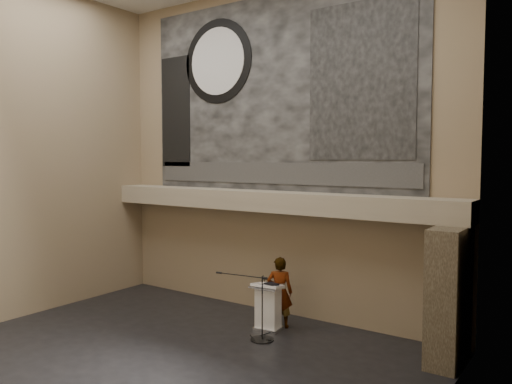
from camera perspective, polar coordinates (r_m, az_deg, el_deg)
The scene contains 19 objects.
floor at distance 10.64m, azimuth -10.44°, elevation -18.45°, with size 10.00×10.00×0.00m, color black.
wall_back at distance 12.97m, azimuth 2.03°, elevation 4.83°, with size 10.00×0.02×8.50m, color #877555.
wall_left at distance 13.87m, azimuth -25.39°, elevation 4.40°, with size 0.02×8.00×8.50m, color #877555.
wall_right at distance 7.19m, azimuth 18.51°, elevation 5.41°, with size 0.02×8.00×8.50m, color #877555.
soffit at distance 12.68m, azimuth 1.03°, elevation -1.03°, with size 10.00×0.80×0.50m, color gray.
sprinkler_left at distance 13.62m, azimuth -4.69°, elevation -1.88°, with size 0.04×0.04×0.06m, color #B2893D.
sprinkler_right at distance 11.72m, azimuth 8.64°, elevation -2.85°, with size 0.04×0.04×0.06m, color #B2893D.
banner at distance 13.05m, azimuth 1.97°, elevation 11.21°, with size 8.00×0.05×5.00m, color black.
banner_text_strip at distance 12.92m, azimuth 1.85°, elevation 2.17°, with size 7.76×0.02×0.55m, color #2F2F2F.
banner_clock_rim at distance 14.23m, azimuth -4.42°, elevation 14.66°, with size 2.30×2.30×0.02m, color black.
banner_clock_face at distance 14.21m, azimuth -4.47°, elevation 14.68°, with size 1.84×1.84×0.02m, color silver.
banner_building_print at distance 11.91m, azimuth 11.84°, elevation 12.32°, with size 2.60×0.02×3.60m, color black.
banner_brick_print at distance 15.10m, azimuth -9.15°, elevation 9.02°, with size 1.10×0.02×3.20m, color black.
stone_pier at distance 10.67m, azimuth 21.19°, elevation -10.95°, with size 0.60×1.40×2.70m, color #3D3325.
lectern at distance 11.98m, azimuth 1.39°, elevation -13.01°, with size 0.71×0.54×1.13m.
binder at distance 11.75m, azimuth 1.77°, elevation -10.49°, with size 0.30×0.24×0.04m, color black.
papers at distance 11.86m, azimuth 1.02°, elevation -10.43°, with size 0.19×0.27×0.01m, color white.
speaker_person at distance 12.14m, azimuth 2.73°, elevation -11.34°, with size 0.62×0.41×1.70m, color silver.
mic_stand at distance 11.50m, azimuth 0.53°, elevation -15.55°, with size 1.42×0.52×1.44m.
Camera 1 is at (7.03, -6.90, 4.03)m, focal length 35.00 mm.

